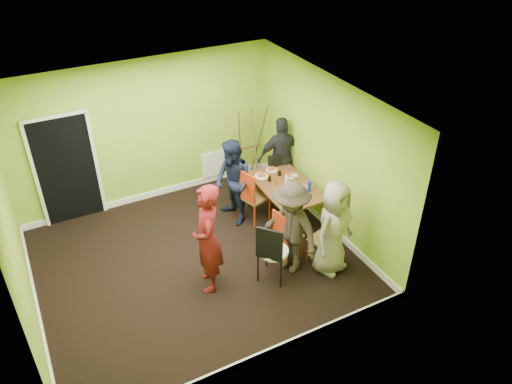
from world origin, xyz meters
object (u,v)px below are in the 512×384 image
(orange_bottle, at_px, (276,182))
(dining_table, at_px, (286,188))
(chair_left_near, at_px, (285,233))
(chair_bentwood, at_px, (272,250))
(person_back_end, at_px, (282,157))
(chair_back_end, at_px, (280,169))
(person_front_end, at_px, (333,228))
(person_left_far, at_px, (233,183))
(person_left_near, at_px, (291,228))
(blue_bottle, at_px, (309,187))
(thermos, at_px, (287,180))
(person_standing, at_px, (208,239))
(easel, at_px, (251,145))
(chair_front_end, at_px, (325,238))
(chair_left_far, at_px, (251,193))

(orange_bottle, bearing_deg, dining_table, -40.05)
(chair_left_near, bearing_deg, chair_bentwood, -62.94)
(dining_table, height_order, person_back_end, person_back_end)
(chair_back_end, height_order, person_front_end, person_front_end)
(person_left_far, distance_m, person_left_near, 1.64)
(blue_bottle, relative_size, orange_bottle, 2.39)
(thermos, bearing_deg, chair_back_end, 69.55)
(blue_bottle, distance_m, person_standing, 2.24)
(easel, bearing_deg, thermos, -92.73)
(chair_back_end, distance_m, chair_bentwood, 2.35)
(easel, relative_size, thermos, 7.25)
(easel, height_order, person_standing, person_standing)
(chair_bentwood, height_order, blue_bottle, chair_bentwood)
(dining_table, xyz_separation_m, chair_back_end, (0.26, 0.68, -0.02))
(chair_left_near, relative_size, person_standing, 0.52)
(chair_front_end, bearing_deg, blue_bottle, 55.01)
(chair_back_end, xyz_separation_m, blue_bottle, (-0.02, -1.05, 0.18))
(chair_left_far, distance_m, person_left_far, 0.38)
(dining_table, xyz_separation_m, chair_front_end, (-0.03, -1.32, -0.20))
(chair_front_end, height_order, person_left_near, person_left_near)
(easel, bearing_deg, person_standing, -128.79)
(easel, relative_size, person_standing, 0.92)
(chair_bentwood, bearing_deg, chair_front_end, 48.14)
(chair_left_near, height_order, chair_front_end, chair_left_near)
(thermos, relative_size, person_standing, 0.13)
(chair_back_end, relative_size, thermos, 4.12)
(orange_bottle, relative_size, person_left_near, 0.05)
(person_left_near, relative_size, person_front_end, 1.00)
(person_left_far, bearing_deg, chair_left_far, 51.48)
(person_left_near, bearing_deg, person_back_end, 137.15)
(person_left_near, bearing_deg, chair_left_far, 162.01)
(person_standing, bearing_deg, chair_left_far, 150.78)
(chair_front_end, xyz_separation_m, chair_bentwood, (-0.98, 0.02, 0.11))
(person_back_end, bearing_deg, chair_bentwood, 68.33)
(dining_table, xyz_separation_m, person_front_end, (-0.04, -1.50, 0.12))
(chair_left_far, height_order, chair_bentwood, chair_left_far)
(chair_front_end, relative_size, person_standing, 0.48)
(chair_front_end, height_order, orange_bottle, chair_front_end)
(chair_left_near, distance_m, chair_front_end, 0.66)
(chair_back_end, height_order, person_left_near, person_left_near)
(chair_front_end, relative_size, orange_bottle, 9.90)
(chair_left_far, height_order, person_back_end, person_back_end)
(person_left_near, bearing_deg, chair_front_end, 62.75)
(dining_table, relative_size, person_back_end, 0.91)
(orange_bottle, bearing_deg, person_left_near, -110.38)
(chair_back_end, xyz_separation_m, person_standing, (-2.18, -1.64, 0.24))
(thermos, xyz_separation_m, blue_bottle, (0.23, -0.37, -0.01))
(chair_left_near, bearing_deg, dining_table, 136.54)
(person_back_end, distance_m, person_front_end, 2.36)
(easel, relative_size, person_left_near, 1.03)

